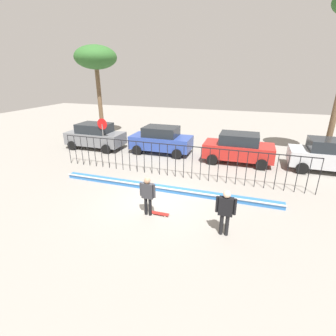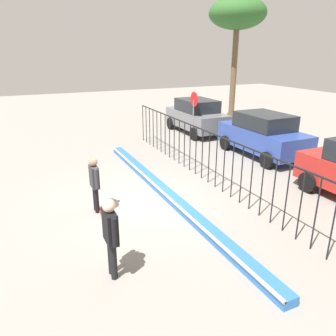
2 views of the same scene
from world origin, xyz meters
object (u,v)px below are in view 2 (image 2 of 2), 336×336
parked_car_gray (197,116)px  parked_car_blue (263,134)px  stop_sign (194,109)px  palm_tree_short (237,15)px  skateboard (105,215)px  skateboarder (94,180)px  camera_operator (111,231)px

parked_car_gray → parked_car_blue: 5.13m
parked_car_gray → stop_sign: bearing=-31.3°
parked_car_blue → palm_tree_short: bearing=155.6°
stop_sign → palm_tree_short: 7.24m
skateboard → stop_sign: (-6.59, 6.50, 1.56)m
parked_car_blue → stop_sign: bearing=-159.6°
skateboarder → camera_operator: (3.09, -0.38, 0.06)m
parked_car_blue → palm_tree_short: palm_tree_short is taller
skateboarder → palm_tree_short: bearing=144.7°
parked_car_blue → palm_tree_short: size_ratio=0.57×
skateboard → parked_car_gray: 10.88m
parked_car_gray → parked_car_blue: (5.11, 0.48, 0.00)m
skateboard → palm_tree_short: (-9.54, 10.98, 6.42)m
skateboarder → skateboard: 1.04m
skateboarder → palm_tree_short: palm_tree_short is taller
camera_operator → parked_car_blue: parked_car_blue is taller
camera_operator → stop_sign: 11.61m
parked_car_blue → stop_sign: 4.11m
skateboard → parked_car_blue: bearing=95.9°
parked_car_blue → skateboard: bearing=-70.6°
skateboard → camera_operator: size_ratio=0.45×
parked_car_gray → skateboarder: bearing=-41.1°
camera_operator → palm_tree_short: size_ratio=0.23×
stop_sign → palm_tree_short: (-2.95, 4.48, 4.86)m
skateboard → parked_car_blue: 8.44m
parked_car_gray → parked_car_blue: size_ratio=1.00×
skateboard → parked_car_blue: (-2.78, 7.92, 0.91)m
skateboarder → camera_operator: 3.11m
parked_car_gray → palm_tree_short: size_ratio=0.57×
camera_operator → parked_car_gray: parked_car_gray is taller
parked_car_gray → camera_operator: bearing=-32.7°
stop_sign → parked_car_blue: bearing=20.4°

